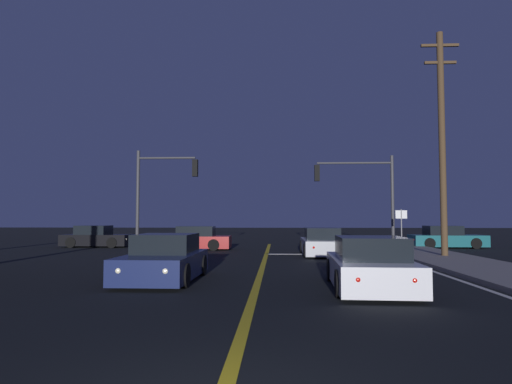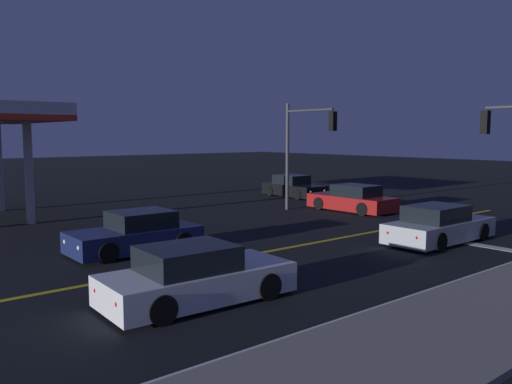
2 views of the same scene
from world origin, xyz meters
name	(u,v)px [view 1 (image 1 of 2)]	position (x,y,z in m)	size (l,w,h in m)	color
lane_line_center	(260,276)	(0.00, 10.16, 0.01)	(0.20, 34.54, 0.01)	gold
lane_line_edge_right	(451,277)	(5.83, 10.16, 0.01)	(0.16, 34.54, 0.01)	silver
stop_bar	(327,254)	(3.04, 18.82, 0.01)	(6.08, 0.50, 0.01)	silver
car_following_oncoming_red	(193,239)	(-4.31, 21.85, 0.58)	(4.54, 2.05, 1.34)	maroon
car_lead_oncoming_teal	(446,238)	(10.78, 24.04, 0.58)	(4.35, 1.94, 1.34)	#195960
car_distant_tail_silver	(322,243)	(2.70, 18.23, 0.58)	(1.93, 4.66, 1.34)	#B2B5BA
car_side_waiting_navy	(164,260)	(-2.74, 9.13, 0.58)	(2.02, 4.25, 1.34)	navy
car_mid_block_white	(370,266)	(2.91, 7.76, 0.58)	(2.11, 4.50, 1.34)	silver
car_far_approaching_black	(96,238)	(-10.76, 23.87, 0.58)	(4.19, 1.99, 1.34)	black
traffic_signal_near_right	(362,187)	(5.24, 21.12, 3.54)	(4.35, 0.28, 5.25)	#38383D
traffic_signal_far_left	(160,185)	(-5.69, 19.72, 3.58)	(3.30, 0.28, 5.41)	#38383D
utility_pole_right	(442,140)	(7.98, 16.56, 5.34)	(1.69, 0.29, 10.27)	#4C3823
street_sign_corner	(401,224)	(6.58, 18.32, 1.51)	(0.56, 0.06, 2.23)	slate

